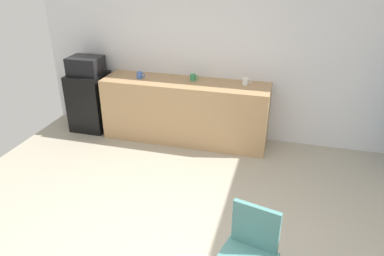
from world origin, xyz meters
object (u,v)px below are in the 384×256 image
mug_green (140,75)px  mini_fridge (90,101)px  microwave (86,65)px  mug_white (193,77)px  mug_red (246,81)px  chair_teal (250,246)px

mug_green → mini_fridge: bearing=178.9°
microwave → mug_white: (1.64, 0.09, -0.07)m
mini_fridge → mug_red: bearing=2.3°
mug_white → mug_green: (-0.77, -0.11, 0.00)m
mug_white → mug_green: size_ratio=1.00×
microwave → mug_green: (0.87, -0.02, -0.07)m
chair_teal → mug_red: (-0.43, 2.66, 0.43)m
mini_fridge → microwave: (0.00, 0.00, 0.58)m
mug_green → mug_red: size_ratio=1.00×
mug_white → mug_green: 0.78m
mug_white → microwave: bearing=-176.9°
microwave → mug_green: 0.87m
microwave → mug_red: 2.39m
mug_green → chair_teal: bearing=-52.7°
mini_fridge → microwave: bearing=0.0°
mug_green → mug_red: bearing=4.3°
mini_fridge → mug_red: mug_red is taller
mini_fridge → chair_teal: bearing=-42.4°
mini_fridge → mug_red: (2.39, 0.10, 0.50)m
mini_fridge → mug_white: 1.72m
chair_teal → mug_red: bearing=99.1°
mug_white → mug_red: (0.74, 0.01, 0.00)m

